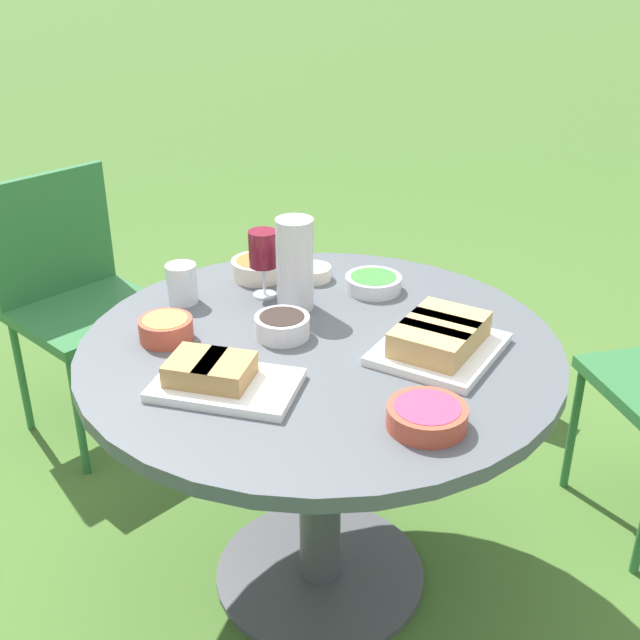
% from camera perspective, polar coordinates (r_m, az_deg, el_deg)
% --- Properties ---
extents(ground_plane, '(40.00, 40.00, 0.00)m').
position_cam_1_polar(ground_plane, '(2.33, -0.00, -17.63)').
color(ground_plane, '#446B2B').
extents(dining_table, '(1.14, 1.14, 0.73)m').
position_cam_1_polar(dining_table, '(1.96, -0.00, -5.11)').
color(dining_table, '#4C4C51').
rests_on(dining_table, ground_plane).
extents(chair_near_right, '(0.48, 0.50, 0.89)m').
position_cam_1_polar(chair_near_right, '(2.81, -17.04, 2.29)').
color(chair_near_right, '#2D6B38').
rests_on(chair_near_right, ground_plane).
extents(water_pitcher, '(0.10, 0.10, 0.24)m').
position_cam_1_polar(water_pitcher, '(2.02, -1.81, 4.01)').
color(water_pitcher, silver).
rests_on(water_pitcher, dining_table).
extents(wine_glass, '(0.08, 0.08, 0.18)m').
position_cam_1_polar(wine_glass, '(2.09, -4.07, 4.94)').
color(wine_glass, silver).
rests_on(wine_glass, dining_table).
extents(platter_bread_main, '(0.27, 0.30, 0.08)m').
position_cam_1_polar(platter_bread_main, '(1.86, 8.49, -1.35)').
color(platter_bread_main, white).
rests_on(platter_bread_main, dining_table).
extents(platter_charcuterie, '(0.35, 0.28, 0.07)m').
position_cam_1_polar(platter_charcuterie, '(1.72, -7.28, -4.04)').
color(platter_charcuterie, white).
rests_on(platter_charcuterie, dining_table).
extents(bowl_fries, '(0.13, 0.13, 0.06)m').
position_cam_1_polar(bowl_fries, '(1.93, -10.91, -0.56)').
color(bowl_fries, '#B74733').
rests_on(bowl_fries, dining_table).
extents(bowl_salad, '(0.15, 0.15, 0.04)m').
position_cam_1_polar(bowl_salad, '(2.16, 3.82, 2.68)').
color(bowl_salad, silver).
rests_on(bowl_salad, dining_table).
extents(bowl_olives, '(0.13, 0.13, 0.05)m').
position_cam_1_polar(bowl_olives, '(1.91, -2.71, -0.35)').
color(bowl_olives, silver).
rests_on(bowl_olives, dining_table).
extents(bowl_dip_red, '(0.16, 0.16, 0.05)m').
position_cam_1_polar(bowl_dip_red, '(1.60, 7.61, -6.74)').
color(bowl_dip_red, '#B74733').
rests_on(bowl_dip_red, dining_table).
extents(bowl_dip_cream, '(0.10, 0.10, 0.04)m').
position_cam_1_polar(bowl_dip_cream, '(2.22, -0.48, 3.44)').
color(bowl_dip_cream, beige).
rests_on(bowl_dip_cream, dining_table).
extents(bowl_roasted_veg, '(0.15, 0.15, 0.05)m').
position_cam_1_polar(bowl_roasted_veg, '(2.24, -4.42, 3.74)').
color(bowl_roasted_veg, beige).
rests_on(bowl_roasted_veg, dining_table).
extents(cup_water_near, '(0.08, 0.08, 0.10)m').
position_cam_1_polar(cup_water_near, '(2.11, -9.80, 2.57)').
color(cup_water_near, silver).
rests_on(cup_water_near, dining_table).
extents(handbag, '(0.30, 0.14, 0.37)m').
position_cam_1_polar(handbag, '(3.02, 12.79, -3.91)').
color(handbag, brown).
rests_on(handbag, ground_plane).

